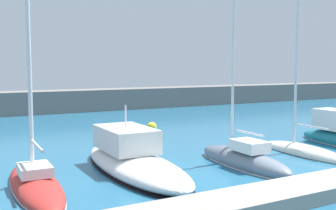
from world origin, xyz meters
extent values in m
plane|color=#236084|center=(0.00, 0.00, 0.00)|extent=(120.00, 120.00, 0.00)
cube|color=gray|center=(0.00, -1.66, 0.28)|extent=(35.53, 2.06, 0.56)
cube|color=slate|center=(0.00, 32.48, 1.19)|extent=(108.00, 3.52, 2.38)
ellipsoid|color=#B72D28|center=(-9.77, 4.46, 0.14)|extent=(2.15, 7.57, 0.89)
ellipsoid|color=silver|center=(-9.77, 4.46, 0.02)|extent=(2.17, 7.65, 0.12)
cylinder|color=silver|center=(-9.74, 5.13, 6.14)|extent=(0.18, 0.18, 11.12)
cylinder|color=silver|center=(-9.80, 3.80, 1.93)|extent=(0.23, 2.52, 0.12)
cube|color=silver|center=(-9.77, 4.52, 0.80)|extent=(1.31, 1.70, 0.42)
ellipsoid|color=white|center=(-5.07, 5.02, 0.32)|extent=(3.15, 9.85, 1.09)
ellipsoid|color=black|center=(-5.07, 5.02, 0.02)|extent=(3.18, 9.95, 0.12)
cube|color=silver|center=(-5.05, 6.07, 1.44)|extent=(2.25, 3.73, 1.14)
cube|color=black|center=(-5.05, 6.48, 1.61)|extent=(1.99, 0.96, 0.64)
cylinder|color=silver|center=(-5.05, 6.07, 2.56)|extent=(0.08, 0.08, 1.10)
ellipsoid|color=slate|center=(0.19, 3.39, 0.27)|extent=(1.80, 6.72, 1.15)
ellipsoid|color=silver|center=(0.19, 3.39, 0.02)|extent=(1.82, 6.79, 0.12)
cylinder|color=silver|center=(0.21, 4.35, 7.16)|extent=(0.14, 0.14, 12.64)
cylinder|color=silver|center=(0.18, 2.92, 1.75)|extent=(0.13, 2.03, 0.10)
cube|color=silver|center=(0.18, 2.92, 1.11)|extent=(1.24, 1.81, 0.54)
ellipsoid|color=silver|center=(5.02, 3.89, 0.06)|extent=(1.63, 6.37, 1.00)
ellipsoid|color=black|center=(5.02, 3.89, 0.02)|extent=(1.65, 6.44, 0.12)
cylinder|color=silver|center=(5.03, 4.64, 6.89)|extent=(0.15, 0.15, 12.65)
cylinder|color=silver|center=(5.01, 3.30, 1.66)|extent=(0.13, 2.19, 0.10)
sphere|color=yellow|center=(2.20, 17.50, 0.00)|extent=(0.85, 0.85, 0.85)
camera|label=1|loc=(-13.06, -12.49, 5.02)|focal=43.96mm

